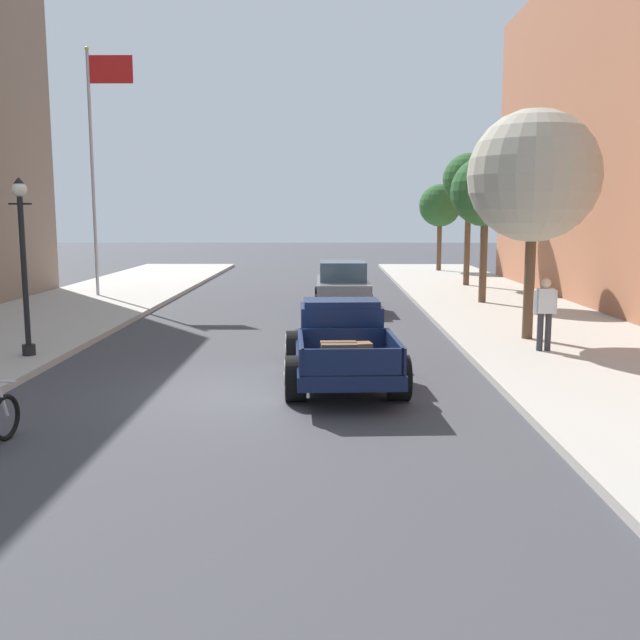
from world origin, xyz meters
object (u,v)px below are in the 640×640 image
at_px(flagpole, 97,145).
at_px(street_tree_nearest, 534,176).
at_px(hotrod_truck_navy, 341,342).
at_px(street_lamp_near, 23,253).
at_px(street_tree_second, 486,192).
at_px(street_tree_third, 469,181).
at_px(street_tree_farthest, 440,206).
at_px(car_background_grey, 342,287).
at_px(pedestrian_sidewalk_right, 545,310).

height_order(flagpole, street_tree_nearest, flagpole).
height_order(hotrod_truck_navy, street_lamp_near, street_lamp_near).
relative_size(street_lamp_near, flagpole, 0.42).
bearing_deg(flagpole, street_lamp_near, -80.17).
distance_m(flagpole, street_tree_second, 14.34).
bearing_deg(street_tree_third, street_lamp_near, -128.33).
distance_m(street_lamp_near, street_tree_farthest, 27.47).
height_order(street_lamp_near, street_tree_farthest, street_tree_farthest).
relative_size(hotrod_truck_navy, street_lamp_near, 1.30).
bearing_deg(hotrod_truck_navy, street_tree_second, 65.57).
distance_m(street_lamp_near, street_tree_third, 20.48).
distance_m(hotrod_truck_navy, street_tree_nearest, 7.02).
relative_size(car_background_grey, street_tree_second, 0.85).
distance_m(hotrod_truck_navy, street_lamp_near, 7.21).
xyz_separation_m(street_lamp_near, street_tree_third, (12.62, 15.97, 2.25)).
relative_size(car_background_grey, street_lamp_near, 1.12).
distance_m(car_background_grey, street_tree_nearest, 8.62).
bearing_deg(street_lamp_near, pedestrian_sidewalk_right, 3.34).
bearing_deg(street_tree_farthest, street_tree_nearest, -92.97).
height_order(pedestrian_sidewalk_right, street_tree_second, street_tree_second).
bearing_deg(pedestrian_sidewalk_right, hotrod_truck_navy, -153.58).
xyz_separation_m(hotrod_truck_navy, street_tree_third, (5.79, 17.60, 3.88)).
distance_m(pedestrian_sidewalk_right, street_tree_farthest, 23.83).
distance_m(car_background_grey, street_tree_third, 9.82).
distance_m(pedestrian_sidewalk_right, street_lamp_near, 11.56).
distance_m(flagpole, street_tree_farthest, 19.41).
bearing_deg(hotrod_truck_navy, street_tree_farthest, 77.27).
relative_size(hotrod_truck_navy, flagpole, 0.55).
height_order(street_tree_nearest, street_tree_third, street_tree_third).
bearing_deg(street_tree_second, hotrod_truck_navy, -114.43).
bearing_deg(flagpole, street_tree_second, -8.66).
bearing_deg(street_tree_third, street_tree_farthest, 89.51).
xyz_separation_m(street_lamp_near, street_tree_nearest, (11.55, 2.31, 1.74)).
distance_m(hotrod_truck_navy, street_tree_farthest, 26.78).
relative_size(pedestrian_sidewalk_right, flagpole, 0.18).
bearing_deg(car_background_grey, pedestrian_sidewalk_right, -61.68).
bearing_deg(street_tree_farthest, flagpole, -139.88).
distance_m(flagpole, street_tree_third, 15.28).
bearing_deg(street_lamp_near, street_tree_third, 51.67).
relative_size(hotrod_truck_navy, street_tree_nearest, 0.90).
distance_m(car_background_grey, street_tree_farthest, 16.72).
xyz_separation_m(street_tree_nearest, street_tree_third, (1.07, 13.65, 0.51)).
height_order(car_background_grey, street_tree_nearest, street_tree_nearest).
distance_m(hotrod_truck_navy, flagpole, 16.95).
bearing_deg(flagpole, hotrod_truck_navy, -56.70).
xyz_separation_m(flagpole, street_tree_third, (14.68, 4.07, -1.13)).
bearing_deg(pedestrian_sidewalk_right, street_tree_farthest, 87.04).
bearing_deg(street_lamp_near, street_tree_second, 39.10).
distance_m(street_tree_second, street_tree_third, 6.28).
xyz_separation_m(hotrod_truck_navy, flagpole, (-8.89, 13.53, 5.02)).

